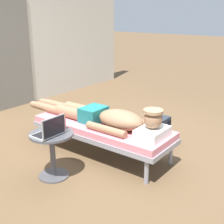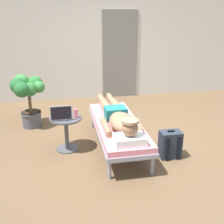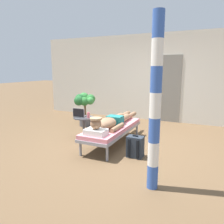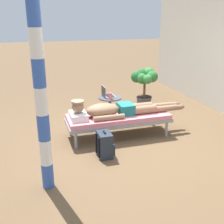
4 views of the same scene
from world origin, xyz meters
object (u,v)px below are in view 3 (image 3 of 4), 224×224
object	(u,v)px
backpack	(135,147)
porch_post	(155,105)
side_table	(84,124)
drink_glass	(88,115)
lounge_chair	(112,129)
person_reclining	(111,122)
laptop	(80,115)
potted_plant	(84,105)

from	to	relation	value
backpack	porch_post	world-z (taller)	porch_post
backpack	side_table	bearing A→B (deg)	160.18
backpack	drink_glass	bearing A→B (deg)	159.25
lounge_chair	person_reclining	xyz separation A→B (m)	(-0.00, -0.06, 0.17)
porch_post	lounge_chair	bearing A→B (deg)	132.18
side_table	porch_post	xyz separation A→B (m)	(2.03, -1.45, 0.81)
person_reclining	porch_post	bearing A→B (deg)	-46.50
lounge_chair	laptop	world-z (taller)	laptop
porch_post	person_reclining	bearing A→B (deg)	133.50
laptop	potted_plant	world-z (taller)	potted_plant
drink_glass	backpack	xyz separation A→B (m)	(1.31, -0.49, -0.39)
drink_glass	porch_post	xyz separation A→B (m)	(1.88, -1.42, 0.58)
drink_glass	backpack	world-z (taller)	drink_glass
laptop	potted_plant	size ratio (longest dim) A/B	0.33
potted_plant	porch_post	distance (m)	3.69
laptop	person_reclining	bearing A→B (deg)	-5.81
laptop	drink_glass	bearing A→B (deg)	5.77
lounge_chair	laptop	size ratio (longest dim) A/B	6.06
person_reclining	lounge_chair	bearing A→B (deg)	90.00
backpack	porch_post	bearing A→B (deg)	-58.49
lounge_chair	potted_plant	distance (m)	1.81
lounge_chair	backpack	world-z (taller)	backpack
lounge_chair	backpack	distance (m)	0.83
drink_glass	lounge_chair	bearing A→B (deg)	-4.03
backpack	lounge_chair	bearing A→B (deg)	146.49
drink_glass	side_table	bearing A→B (deg)	168.67
person_reclining	backpack	bearing A→B (deg)	-29.72
side_table	drink_glass	size ratio (longest dim) A/B	3.88
side_table	laptop	xyz separation A→B (m)	(-0.06, -0.05, 0.23)
side_table	backpack	distance (m)	1.56
potted_plant	porch_post	world-z (taller)	porch_post
person_reclining	potted_plant	world-z (taller)	potted_plant
laptop	side_table	bearing A→B (deg)	40.52
lounge_chair	porch_post	distance (m)	2.03
person_reclining	backpack	distance (m)	0.85
laptop	porch_post	xyz separation A→B (m)	(2.09, -1.40, 0.59)
side_table	potted_plant	world-z (taller)	potted_plant
lounge_chair	laptop	xyz separation A→B (m)	(-0.84, 0.02, 0.24)
backpack	porch_post	distance (m)	1.46
drink_glass	potted_plant	bearing A→B (deg)	126.02
person_reclining	porch_post	xyz separation A→B (m)	(1.25, -1.32, 0.65)
person_reclining	side_table	xyz separation A→B (m)	(-0.78, 0.14, -0.16)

